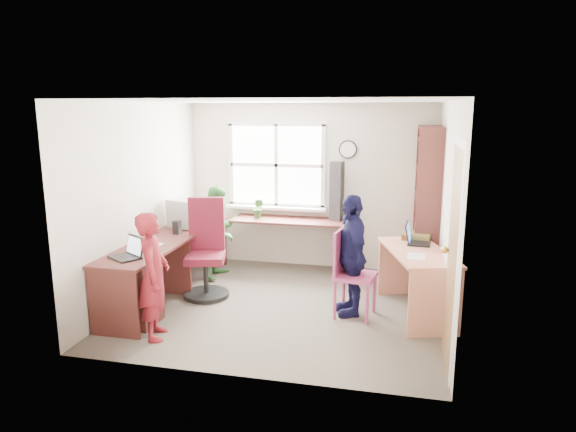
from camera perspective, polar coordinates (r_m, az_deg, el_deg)
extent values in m
cube|color=#4C443C|center=(6.25, -0.51, -10.02)|extent=(3.60, 3.40, 0.02)
cube|color=white|center=(5.80, -0.56, 12.76)|extent=(3.60, 3.40, 0.02)
cube|color=beige|center=(7.56, 2.45, 3.33)|extent=(3.60, 0.02, 2.40)
cube|color=beige|center=(4.30, -5.78, -3.27)|extent=(3.60, 0.02, 2.40)
cube|color=beige|center=(6.56, -16.13, 1.56)|extent=(0.02, 3.40, 2.40)
cube|color=beige|center=(5.77, 17.23, 0.15)|extent=(0.02, 3.40, 2.40)
cube|color=white|center=(7.60, -1.30, 5.67)|extent=(1.40, 0.01, 1.20)
cube|color=white|center=(7.59, -1.30, 5.66)|extent=(1.48, 0.04, 1.28)
cube|color=olive|center=(4.80, 17.71, -4.66)|extent=(0.02, 0.82, 2.00)
sphere|color=gold|center=(5.11, 17.01, -3.61)|extent=(0.07, 0.07, 0.07)
cylinder|color=black|center=(7.39, 6.68, 7.36)|extent=(0.26, 0.03, 0.26)
cylinder|color=white|center=(7.37, 6.66, 7.35)|extent=(0.22, 0.01, 0.22)
cube|color=#552622|center=(6.60, -13.12, -2.35)|extent=(0.60, 2.70, 0.03)
cube|color=#552622|center=(7.41, 0.11, -0.49)|extent=(1.65, 0.56, 0.03)
cube|color=#552622|center=(6.70, -12.97, -5.46)|extent=(0.56, 0.03, 0.72)
cube|color=#552622|center=(5.61, -18.85, -9.26)|extent=(0.56, 0.03, 0.72)
cube|color=#552622|center=(7.86, -8.83, -2.72)|extent=(0.56, 0.03, 0.72)
cube|color=#552622|center=(7.37, 6.20, -3.63)|extent=(0.03, 0.52, 0.72)
cube|color=#552622|center=(5.90, -16.97, -8.06)|extent=(0.54, 0.45, 0.72)
cube|color=#E59272|center=(5.97, 14.22, -3.88)|extent=(0.95, 1.42, 0.03)
cube|color=#E59272|center=(5.52, 16.03, -9.39)|extent=(0.55, 0.19, 0.72)
cube|color=#E59272|center=(6.65, 12.40, -5.54)|extent=(0.55, 0.19, 0.72)
cube|color=#552622|center=(6.46, 15.31, 0.10)|extent=(0.30, 0.02, 2.10)
cube|color=#552622|center=(7.44, 15.00, 1.63)|extent=(0.30, 0.02, 2.10)
cube|color=#552622|center=(6.83, 15.62, 9.50)|extent=(0.30, 1.00, 0.02)
cube|color=#552622|center=(7.19, 14.72, -6.85)|extent=(0.30, 1.00, 0.02)
cube|color=#552622|center=(7.09, 14.87, -4.09)|extent=(0.30, 1.00, 0.02)
cube|color=#552622|center=(7.00, 15.03, -1.09)|extent=(0.30, 1.00, 0.02)
cube|color=#552622|center=(6.92, 15.20, 1.98)|extent=(0.30, 1.00, 0.02)
cube|color=#552622|center=(6.87, 15.37, 5.10)|extent=(0.30, 1.00, 0.02)
cube|color=#552622|center=(6.84, 15.55, 8.26)|extent=(0.30, 1.00, 0.02)
cube|color=#B01920|center=(6.86, 14.86, -6.48)|extent=(0.25, 0.28, 0.27)
cube|color=#195697|center=(7.17, 14.78, -5.62)|extent=(0.25, 0.30, 0.29)
cube|color=#1E7E2A|center=(7.45, 14.71, -4.88)|extent=(0.25, 0.26, 0.30)
cube|color=gold|center=(6.76, 15.02, -3.44)|extent=(0.25, 0.28, 0.30)
cube|color=#6B327E|center=(7.06, 14.94, -2.70)|extent=(0.25, 0.30, 0.32)
cube|color=orange|center=(7.36, 14.85, -2.26)|extent=(0.25, 0.26, 0.29)
cube|color=#252525|center=(6.67, 15.20, -0.21)|extent=(0.25, 0.28, 0.32)
cube|color=beige|center=(6.98, 15.10, 0.18)|extent=(0.25, 0.30, 0.29)
cube|color=#B01920|center=(7.28, 15.02, 0.71)|extent=(0.25, 0.26, 0.30)
cube|color=#195697|center=(6.60, 15.37, 2.86)|extent=(0.25, 0.28, 0.29)
cube|color=#1E7E2A|center=(6.92, 15.27, 3.33)|extent=(0.25, 0.30, 0.30)
cube|color=gold|center=(7.21, 15.18, 3.74)|extent=(0.25, 0.26, 0.32)
cube|color=#6B327E|center=(6.56, 15.56, 6.22)|extent=(0.25, 0.28, 0.30)
cube|color=orange|center=(6.88, 15.44, 6.54)|extent=(0.25, 0.30, 0.32)
cube|color=#252525|center=(7.18, 15.34, 6.61)|extent=(0.25, 0.26, 0.29)
cylinder|color=black|center=(6.60, -9.03, -8.58)|extent=(0.69, 0.69, 0.05)
cylinder|color=black|center=(6.52, -9.10, -6.66)|extent=(0.07, 0.07, 0.43)
cube|color=#59101F|center=(6.45, -9.17, -4.60)|extent=(0.57, 0.57, 0.09)
cube|color=#59101F|center=(6.57, -9.03, -0.82)|extent=(0.45, 0.19, 0.67)
cylinder|color=#B03A71|center=(5.82, 5.21, -9.24)|extent=(0.04, 0.04, 0.46)
cylinder|color=#B03A71|center=(5.73, 8.78, -9.66)|extent=(0.04, 0.04, 0.46)
cylinder|color=#B03A71|center=(6.15, 6.20, -8.07)|extent=(0.04, 0.04, 0.46)
cylinder|color=#B03A71|center=(6.07, 9.58, -8.45)|extent=(0.04, 0.04, 0.46)
cube|color=#B03A71|center=(5.86, 7.51, -6.64)|extent=(0.49, 0.49, 0.04)
cube|color=#B03A71|center=(5.83, 5.73, -3.97)|extent=(0.09, 0.41, 0.51)
cube|color=#A3A4A7|center=(7.04, -11.23, -1.15)|extent=(0.34, 0.30, 0.02)
cube|color=#A3A4A7|center=(7.00, -11.29, 0.36)|extent=(0.48, 0.45, 0.37)
cube|color=#3F72F2|center=(6.88, -10.04, 0.20)|extent=(0.09, 0.30, 0.27)
cube|color=black|center=(5.76, -17.67, -4.42)|extent=(0.41, 0.38, 0.02)
cube|color=black|center=(5.79, -16.64, -3.16)|extent=(0.31, 0.23, 0.22)
cube|color=white|center=(5.78, -16.72, -3.18)|extent=(0.27, 0.19, 0.18)
cube|color=black|center=(6.28, 14.38, -2.88)|extent=(0.28, 0.37, 0.02)
cube|color=black|center=(6.26, 13.20, -1.76)|extent=(0.09, 0.36, 0.23)
cube|color=#3F72F2|center=(6.26, 13.29, -1.77)|extent=(0.06, 0.31, 0.19)
cube|color=black|center=(6.67, -12.24, -1.25)|extent=(0.09, 0.09, 0.17)
cube|color=black|center=(7.17, -10.97, -0.27)|extent=(0.09, 0.09, 0.18)
cube|color=black|center=(7.31, 5.43, 2.77)|extent=(0.20, 0.19, 0.84)
cube|color=red|center=(6.51, 14.11, -2.15)|extent=(0.37, 0.37, 0.07)
cube|color=silver|center=(6.19, -14.98, -3.22)|extent=(0.20, 0.28, 0.00)
cube|color=silver|center=(5.72, 14.08, -4.38)|extent=(0.19, 0.27, 0.00)
imported|color=#2C692A|center=(7.48, -3.33, 0.86)|extent=(0.18, 0.16, 0.29)
imported|color=maroon|center=(5.40, -14.70, -6.46)|extent=(0.45, 0.55, 1.31)
imported|color=#307933|center=(7.20, -7.60, -1.73)|extent=(0.56, 0.68, 1.28)
imported|color=#131239|center=(5.85, 7.05, -4.32)|extent=(0.58, 0.88, 1.39)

